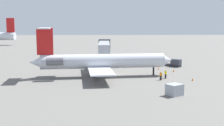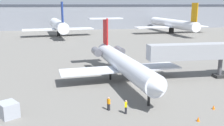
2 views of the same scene
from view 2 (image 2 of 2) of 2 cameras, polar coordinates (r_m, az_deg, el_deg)
ground_plane at (r=41.53m, az=6.79°, el=-4.86°), size 400.00×400.00×0.10m
regional_jet at (r=42.42m, az=2.15°, el=0.22°), size 20.76×29.31×9.96m
jet_bridge at (r=46.51m, az=20.34°, el=2.42°), size 18.37×3.20×6.42m
ground_crew_marshaller at (r=30.44m, az=3.13°, el=-9.78°), size 0.36×0.46×1.69m
ground_crew_loader at (r=31.32m, az=-0.76°, el=-9.09°), size 0.40×0.47×1.69m
cargo_container_uld at (r=31.91m, az=-22.22°, el=-9.64°), size 2.78×2.89×1.75m
traffic_cone_near at (r=30.31m, az=18.77°, el=-11.81°), size 0.36×0.36×0.55m
traffic_cone_far at (r=34.18m, az=21.83°, el=-9.18°), size 0.36×0.36×0.55m
terminal_building at (r=141.10m, az=-5.06°, el=10.43°), size 152.39×21.24×12.57m
parked_airliner_west_mid at (r=105.52m, az=-11.94°, el=8.26°), size 28.48×33.47×13.50m
parked_airliner_centre at (r=117.15m, az=13.29°, el=8.56°), size 33.68×39.85×13.17m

